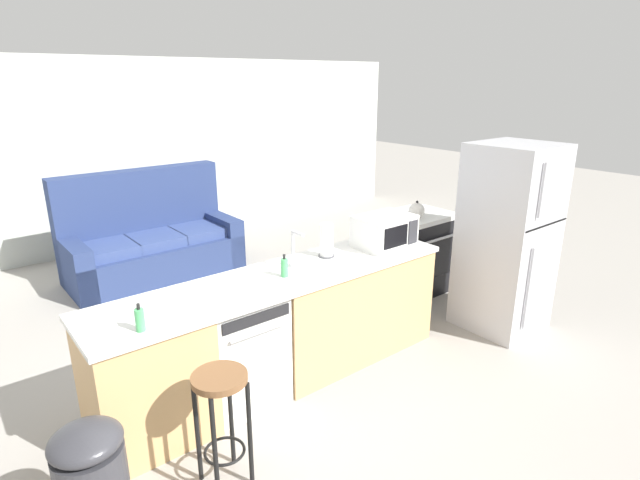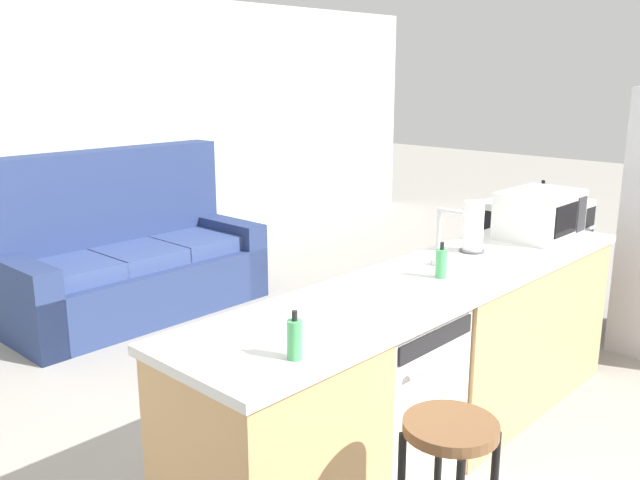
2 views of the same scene
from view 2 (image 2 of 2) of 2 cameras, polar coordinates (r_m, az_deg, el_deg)
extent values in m
plane|color=gray|center=(3.58, 7.47, -17.48)|extent=(24.00, 24.00, 0.00)
cube|color=beige|center=(6.61, -21.57, 8.15)|extent=(10.00, 0.06, 2.60)
cube|color=tan|center=(2.76, -4.13, -17.31)|extent=(0.75, 0.62, 0.86)
cube|color=tan|center=(4.03, 14.65, -7.32)|extent=(1.55, 0.62, 0.86)
cube|color=silver|center=(3.33, 9.47, -3.38)|extent=(2.94, 0.66, 0.04)
cube|color=brown|center=(3.67, 8.93, -15.99)|extent=(2.86, 0.56, 0.08)
cube|color=white|center=(3.20, 5.01, -12.86)|extent=(0.58, 0.58, 0.84)
cube|color=black|center=(2.90, 9.80, -8.19)|extent=(0.52, 0.01, 0.08)
cylinder|color=#B2B2B7|center=(2.93, 9.95, -10.07)|extent=(0.44, 0.02, 0.02)
cube|color=black|center=(5.57, 17.33, -1.63)|extent=(0.76, 0.64, 0.85)
cube|color=black|center=(5.43, 20.44, -1.81)|extent=(0.53, 0.01, 0.43)
cylinder|color=silver|center=(5.36, 20.88, 0.51)|extent=(0.61, 0.03, 0.03)
cube|color=silver|center=(5.47, 17.67, 2.92)|extent=(0.76, 0.64, 0.05)
torus|color=black|center=(5.26, 18.12, 2.68)|extent=(0.16, 0.16, 0.01)
torus|color=black|center=(5.56, 19.64, 3.15)|extent=(0.16, 0.16, 0.01)
torus|color=black|center=(5.37, 15.66, 3.08)|extent=(0.16, 0.16, 0.01)
torus|color=black|center=(5.67, 17.29, 3.52)|extent=(0.16, 0.16, 0.01)
cube|color=white|center=(4.23, 18.00, 2.09)|extent=(0.50, 0.36, 0.28)
cube|color=black|center=(4.12, 20.02, 1.61)|extent=(0.27, 0.01, 0.18)
cube|color=#2D2D33|center=(4.32, 21.18, 2.04)|extent=(0.11, 0.01, 0.21)
cylinder|color=silver|center=(3.52, 9.87, -1.84)|extent=(0.07, 0.07, 0.03)
cylinder|color=silver|center=(3.49, 9.97, 0.45)|extent=(0.02, 0.02, 0.26)
cylinder|color=silver|center=(3.42, 11.04, 2.38)|extent=(0.02, 0.14, 0.02)
cylinder|color=#4C4C51|center=(3.82, 12.68, -0.87)|extent=(0.14, 0.14, 0.01)
cylinder|color=white|center=(3.79, 12.79, 1.19)|extent=(0.11, 0.11, 0.27)
cylinder|color=#4CB266|center=(3.30, 10.18, -1.98)|extent=(0.06, 0.06, 0.14)
cylinder|color=black|center=(3.27, 10.25, -0.49)|extent=(0.02, 0.02, 0.04)
cylinder|color=#4CB266|center=(2.35, -2.13, -8.39)|extent=(0.06, 0.06, 0.14)
cylinder|color=black|center=(2.32, -2.15, -6.38)|extent=(0.02, 0.02, 0.04)
sphere|color=silver|center=(5.24, 18.21, 3.66)|extent=(0.17, 0.17, 0.17)
sphere|color=black|center=(5.23, 18.29, 4.68)|extent=(0.03, 0.03, 0.03)
cone|color=silver|center=(5.31, 18.60, 3.94)|extent=(0.08, 0.04, 0.06)
cylinder|color=brown|center=(2.36, 10.95, -15.24)|extent=(0.32, 0.32, 0.04)
cube|color=navy|center=(5.54, -15.23, -3.87)|extent=(2.01, 0.92, 0.42)
cube|color=navy|center=(5.70, -17.28, 0.93)|extent=(2.00, 0.26, 1.27)
cube|color=navy|center=(5.12, -23.83, -4.91)|extent=(0.21, 0.90, 0.62)
cube|color=navy|center=(6.01, -8.05, -1.11)|extent=(0.21, 0.90, 0.62)
cube|color=#35477D|center=(5.17, -20.26, -2.43)|extent=(0.57, 0.64, 0.12)
cube|color=#35477D|center=(5.42, -15.12, -1.27)|extent=(0.57, 0.64, 0.12)
cube|color=#35477D|center=(5.72, -10.49, -0.22)|extent=(0.57, 0.64, 0.12)
camera|label=1|loc=(1.44, 106.67, 15.21)|focal=28.00mm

